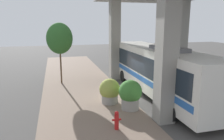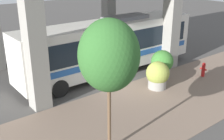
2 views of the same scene
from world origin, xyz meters
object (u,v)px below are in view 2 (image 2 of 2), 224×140
(bus, at_px, (110,44))
(fire_hydrant, at_px, (203,70))
(planter_middle, at_px, (158,75))
(street_tree_near, at_px, (109,56))
(planter_front, at_px, (162,64))

(bus, bearing_deg, fire_hydrant, -135.25)
(planter_middle, height_order, street_tree_near, street_tree_near)
(bus, relative_size, street_tree_near, 2.42)
(fire_hydrant, bearing_deg, planter_middle, 80.93)
(fire_hydrant, distance_m, street_tree_near, 10.28)
(fire_hydrant, relative_size, planter_middle, 0.59)
(bus, distance_m, street_tree_near, 8.59)
(fire_hydrant, relative_size, planter_front, 0.52)
(bus, height_order, fire_hydrant, bus)
(bus, height_order, street_tree_near, street_tree_near)
(fire_hydrant, xyz_separation_m, street_tree_near, (-2.30, 9.42, 3.42))
(planter_front, height_order, planter_middle, planter_front)
(planter_middle, bearing_deg, bus, 9.09)
(street_tree_near, bearing_deg, planter_front, -61.88)
(planter_front, relative_size, planter_middle, 1.12)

